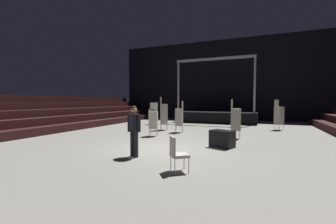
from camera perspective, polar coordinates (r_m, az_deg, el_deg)
The scene contains 13 objects.
ground_plane at distance 8.94m, azimuth -1.60°, elevation -9.61°, with size 22.00×30.00×0.10m, color gray.
arena_end_wall at distance 23.33m, azimuth 13.91°, elevation 7.99°, with size 22.00×0.30×8.00m, color black.
bleacher_bank_left at distance 15.58m, azimuth -32.08°, elevation -0.36°, with size 3.75×24.00×2.25m.
stage_riser at distance 19.77m, azimuth 12.20°, elevation -0.98°, with size 6.75×2.59×5.41m.
man_with_tie at distance 7.54m, azimuth -8.72°, elevation -4.11°, with size 0.57×0.34×1.72m.
chair_stack_front_left at distance 16.02m, azimuth 26.57°, elevation -0.65°, with size 0.62×0.62×1.96m.
chair_stack_front_right at distance 14.36m, azimuth -1.10°, elevation -0.38°, with size 0.60×0.60×2.14m.
chair_stack_mid_left at distance 17.94m, azimuth -4.03°, elevation -0.41°, with size 0.50×0.50×1.71m.
chair_stack_mid_right at distance 13.24m, azimuth 2.91°, elevation -1.21°, with size 0.53×0.53×1.88m.
chair_stack_mid_centre at distance 11.88m, azimuth -3.76°, elevation -1.88°, with size 0.55×0.55×1.79m.
chair_stack_rear_left at distance 11.54m, azimuth 16.94°, elevation -1.72°, with size 0.52×0.52×1.96m.
equipment_road_case at distance 9.33m, azimuth 13.72°, elevation -6.70°, with size 0.90×0.60×0.69m, color black.
loose_chair_near_man at distance 5.96m, azimuth 2.34°, elevation -10.21°, with size 0.62×0.62×0.95m.
Camera 1 is at (3.60, -7.95, 1.88)m, focal length 23.76 mm.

